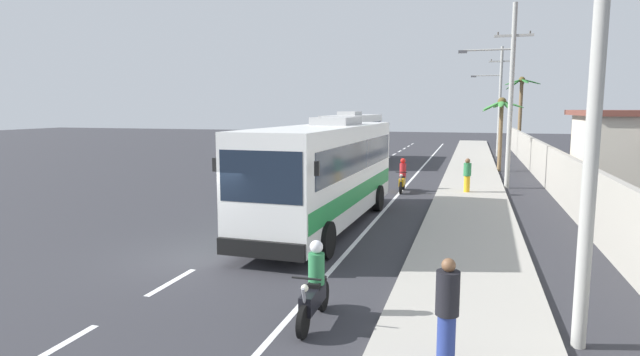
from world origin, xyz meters
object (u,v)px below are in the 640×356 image
utility_pole_mid (509,92)px  utility_pole_far (499,99)px  utility_pole_nearest (595,101)px  motorcycle_beside_bus (402,178)px  pedestrian_near_kerb (467,174)px  motorcycle_trailing (314,290)px  palm_second (521,101)px  palm_nearest (501,115)px  coach_bus_far_lane (354,136)px  pedestrian_midwalk (447,311)px  coach_bus_foreground (326,170)px

utility_pole_mid → utility_pole_far: (0.32, 18.80, -0.01)m
utility_pole_nearest → utility_pole_far: bearing=89.8°
utility_pole_mid → motorcycle_beside_bus: bearing=-151.4°
pedestrian_near_kerb → utility_pole_nearest: bearing=90.4°
motorcycle_trailing → palm_second: bearing=80.6°
utility_pole_nearest → motorcycle_trailing: bearing=-176.5°
palm_nearest → palm_second: (2.30, 14.48, 1.05)m
coach_bus_far_lane → motorcycle_trailing: 30.08m
motorcycle_beside_bus → pedestrian_midwalk: pedestrian_midwalk is taller
motorcycle_trailing → utility_pole_nearest: bearing=3.5°
utility_pole_mid → palm_second: (2.34, 22.14, -0.19)m
utility_pole_nearest → utility_pole_mid: utility_pole_mid is taller
pedestrian_midwalk → palm_nearest: palm_nearest is taller
coach_bus_foreground → motorcycle_beside_bus: coach_bus_foreground is taller
utility_pole_nearest → utility_pole_mid: bearing=90.7°
utility_pole_nearest → palm_nearest: utility_pole_nearest is taller
coach_bus_foreground → motorcycle_beside_bus: size_ratio=5.62×
pedestrian_near_kerb → motorcycle_beside_bus: bearing=-8.4°
coach_bus_far_lane → pedestrian_midwalk: size_ratio=6.23×
pedestrian_midwalk → palm_second: bearing=116.2°
pedestrian_near_kerb → coach_bus_far_lane: bearing=-64.0°
coach_bus_far_lane → utility_pole_nearest: size_ratio=1.34×
motorcycle_trailing → palm_second: 42.00m
palm_nearest → utility_pole_far: bearing=88.5°
motorcycle_beside_bus → palm_nearest: (5.01, 10.37, 3.05)m
utility_pole_nearest → palm_second: 41.00m
palm_nearest → palm_second: size_ratio=0.69×
coach_bus_foreground → motorcycle_trailing: 8.41m
coach_bus_far_lane → motorcycle_trailing: coach_bus_far_lane is taller
coach_bus_far_lane → palm_second: palm_second is taller
motorcycle_trailing → palm_nearest: size_ratio=0.41×
coach_bus_foreground → utility_pole_nearest: bearing=-48.8°
utility_pole_far → palm_nearest: bearing=-91.5°
coach_bus_far_lane → utility_pole_far: utility_pole_far is taller
coach_bus_far_lane → pedestrian_near_kerb: (8.57, -13.14, -1.04)m
palm_second → pedestrian_near_kerb: bearing=-99.6°
coach_bus_far_lane → motorcycle_beside_bus: bearing=-67.3°
coach_bus_far_lane → utility_pole_nearest: utility_pole_nearest is taller
coach_bus_foreground → motorcycle_beside_bus: 8.59m
coach_bus_foreground → palm_second: bearing=75.0°
utility_pole_mid → palm_second: bearing=84.0°
coach_bus_foreground → motorcycle_trailing: coach_bus_foreground is taller
coach_bus_foreground → utility_pole_nearest: 10.55m
motorcycle_trailing → utility_pole_nearest: utility_pole_nearest is taller
coach_bus_far_lane → utility_pole_mid: (10.44, -10.36, 2.94)m
coach_bus_far_lane → utility_pole_far: bearing=38.1°
motorcycle_beside_bus → utility_pole_mid: bearing=28.6°
coach_bus_foreground → palm_second: palm_second is taller
palm_nearest → palm_second: palm_second is taller
coach_bus_far_lane → motorcycle_trailing: (5.94, -29.45, -1.38)m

